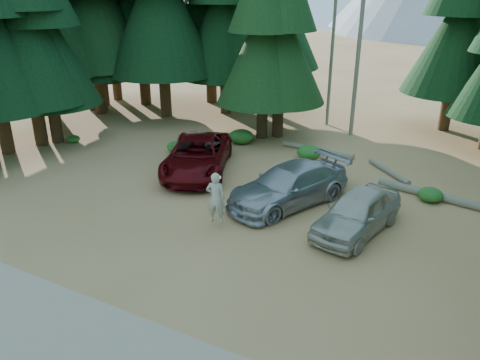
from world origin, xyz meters
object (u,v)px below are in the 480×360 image
at_px(silver_minivan_center, 289,185).
at_px(log_right, 442,197).
at_px(red_pickup, 197,155).
at_px(silver_minivan_right, 357,212).
at_px(log_mid, 389,171).
at_px(frisbee_player, 216,198).
at_px(log_left, 317,150).

bearing_deg(silver_minivan_center, log_right, 53.94).
relative_size(red_pickup, silver_minivan_center, 1.08).
distance_m(silver_minivan_center, silver_minivan_right, 3.29).
xyz_separation_m(red_pickup, log_mid, (8.28, 4.07, -0.71)).
xyz_separation_m(silver_minivan_right, log_mid, (-0.10, 6.36, -0.64)).
height_order(red_pickup, log_right, red_pickup).
xyz_separation_m(silver_minivan_center, log_mid, (3.02, 5.34, -0.69)).
distance_m(red_pickup, log_mid, 9.25).
distance_m(frisbee_player, log_left, 9.86).
bearing_deg(silver_minivan_right, red_pickup, 176.84).
xyz_separation_m(silver_minivan_right, log_left, (-4.16, 7.68, -0.62)).
height_order(silver_minivan_center, log_mid, silver_minivan_center).
distance_m(red_pickup, log_left, 6.88).
distance_m(silver_minivan_center, log_mid, 6.17).
bearing_deg(log_left, silver_minivan_center, -75.07).
relative_size(red_pickup, log_left, 1.46).
xyz_separation_m(log_left, log_mid, (4.06, -1.32, -0.02)).
bearing_deg(log_left, log_right, -20.90).
distance_m(silver_minivan_center, frisbee_player, 3.55).
relative_size(silver_minivan_center, log_left, 1.36).
bearing_deg(log_right, log_left, 163.35).
xyz_separation_m(red_pickup, log_right, (10.90, 1.99, -0.66)).
height_order(red_pickup, log_left, red_pickup).
height_order(silver_minivan_center, log_left, silver_minivan_center).
height_order(red_pickup, silver_minivan_right, red_pickup).
distance_m(silver_minivan_center, log_right, 6.55).
xyz_separation_m(frisbee_player, log_mid, (4.63, 8.47, -1.06)).
xyz_separation_m(frisbee_player, log_right, (7.26, 6.39, -1.02)).
xyz_separation_m(silver_minivan_center, log_left, (-1.04, 6.65, -0.67)).
bearing_deg(frisbee_player, log_left, -109.02).
height_order(silver_minivan_right, frisbee_player, frisbee_player).
distance_m(red_pickup, silver_minivan_center, 5.41).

